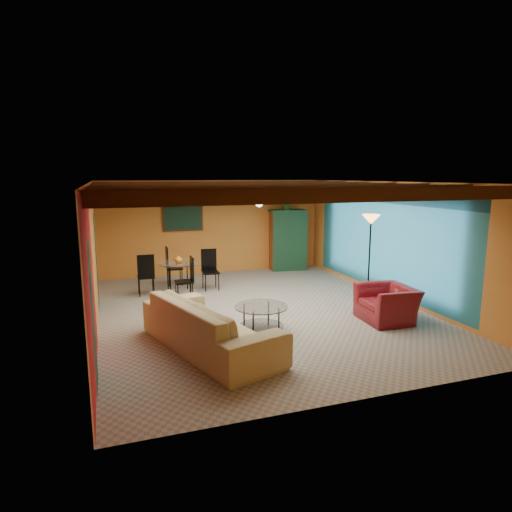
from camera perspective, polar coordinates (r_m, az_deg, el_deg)
name	(u,v)px	position (r m, az deg, el deg)	size (l,w,h in m)	color
room	(257,199)	(9.14, 0.18, 7.39)	(6.52, 8.01, 2.71)	gray
sofa	(210,325)	(7.38, -6.01, -8.81)	(2.88, 1.13, 0.84)	tan
armchair	(387,304)	(9.11, 16.55, -5.92)	(1.07, 0.94, 0.70)	maroon
coffee_table	(261,319)	(8.17, 0.67, -8.09)	(0.98, 0.98, 0.50)	white
dining_table	(179,272)	(10.97, -9.94, -2.03)	(1.97, 1.97, 1.02)	white
armoire	(287,241)	(13.42, 4.02, 1.98)	(1.01, 0.50, 1.77)	brown
floor_lamp	(369,258)	(10.36, 14.43, -0.21)	(0.40, 0.40, 1.99)	black
ceiling_fan	(259,199)	(9.04, 0.42, 7.35)	(1.50, 1.50, 0.44)	#472614
painting	(183,218)	(12.70, -9.44, 4.87)	(1.05, 0.03, 0.65)	black
potted_plant	(287,204)	(13.30, 4.08, 6.70)	(0.40, 0.35, 0.44)	#26661E
vase	(178,247)	(10.86, -10.04, 1.11)	(0.19, 0.19, 0.20)	orange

